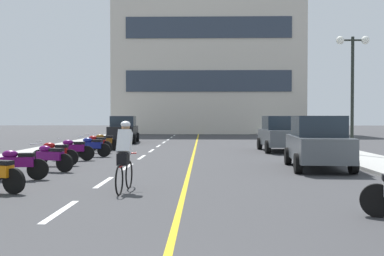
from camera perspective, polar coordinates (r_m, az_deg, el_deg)
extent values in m
plane|color=#38383A|center=(24.07, -0.35, -2.89)|extent=(140.00, 140.00, 0.00)
cube|color=#A8A8A3|center=(28.18, -14.98, -2.19)|extent=(2.40, 72.00, 0.12)
cube|color=#A8A8A3|center=(27.81, 14.84, -2.24)|extent=(2.40, 72.00, 0.12)
cube|color=silver|center=(9.56, -15.36, -9.51)|extent=(0.14, 2.20, 0.01)
cube|color=silver|center=(13.39, -10.41, -6.35)|extent=(0.14, 2.20, 0.01)
cube|color=silver|center=(17.30, -7.70, -4.58)|extent=(0.14, 2.20, 0.01)
cube|color=silver|center=(21.24, -6.01, -3.47)|extent=(0.14, 2.20, 0.01)
cube|color=silver|center=(25.20, -4.84, -2.70)|extent=(0.14, 2.20, 0.01)
cube|color=silver|center=(29.17, -4.00, -2.14)|extent=(0.14, 2.20, 0.01)
cube|color=silver|center=(33.15, -3.35, -1.71)|extent=(0.14, 2.20, 0.01)
cube|color=silver|center=(37.13, -2.85, -1.38)|extent=(0.14, 2.20, 0.01)
cube|color=silver|center=(41.12, -2.44, -1.11)|extent=(0.14, 2.20, 0.01)
cube|color=silver|center=(45.10, -2.11, -0.88)|extent=(0.14, 2.20, 0.01)
cube|color=silver|center=(49.10, -1.83, -0.70)|extent=(0.14, 2.20, 0.01)
cube|color=gold|center=(27.05, 0.36, -2.41)|extent=(0.12, 66.00, 0.01)
cube|color=beige|center=(52.44, 1.93, 9.16)|extent=(19.69, 7.94, 17.77)
cube|color=#2D3847|center=(48.07, 1.97, 5.61)|extent=(16.54, 0.10, 2.13)
cube|color=#2D3847|center=(48.75, 1.98, 11.87)|extent=(16.54, 0.10, 2.13)
cylinder|color=black|center=(22.33, 18.51, 3.66)|extent=(0.14, 0.14, 5.18)
cylinder|color=black|center=(22.56, 18.56, 9.87)|extent=(1.10, 0.08, 0.08)
sphere|color=white|center=(22.41, 17.20, 9.94)|extent=(0.36, 0.36, 0.36)
sphere|color=white|center=(22.73, 19.91, 9.79)|extent=(0.36, 0.36, 0.36)
cylinder|color=black|center=(18.25, 11.33, -3.29)|extent=(0.26, 0.65, 0.64)
cylinder|color=black|center=(18.52, 16.57, -3.25)|extent=(0.26, 0.65, 0.64)
cylinder|color=black|center=(15.48, 12.49, -4.13)|extent=(0.26, 0.65, 0.64)
cylinder|color=black|center=(15.80, 18.63, -4.06)|extent=(0.26, 0.65, 0.64)
cube|color=#4C5156|center=(16.96, 14.72, -2.31)|extent=(1.96, 4.30, 0.80)
cube|color=#1E2833|center=(16.93, 14.74, 0.23)|extent=(1.69, 2.29, 0.70)
cylinder|color=black|center=(26.22, 8.04, -1.85)|extent=(0.23, 0.64, 0.64)
cylinder|color=black|center=(26.50, 11.69, -1.83)|extent=(0.23, 0.64, 0.64)
cylinder|color=black|center=(23.45, 8.99, -2.24)|extent=(0.23, 0.64, 0.64)
cylinder|color=black|center=(23.77, 13.05, -2.21)|extent=(0.23, 0.64, 0.64)
cube|color=#4C5156|center=(24.95, 10.43, -1.11)|extent=(1.79, 4.24, 0.80)
cube|color=#1E2833|center=(24.93, 10.43, 0.61)|extent=(1.61, 2.23, 0.70)
cylinder|color=black|center=(34.49, -9.32, -1.08)|extent=(0.26, 0.65, 0.64)
cylinder|color=black|center=(34.32, -6.50, -1.08)|extent=(0.26, 0.65, 0.64)
cylinder|color=black|center=(31.72, -9.96, -1.30)|extent=(0.26, 0.65, 0.64)
cylinder|color=black|center=(31.53, -6.90, -1.30)|extent=(0.26, 0.65, 0.64)
cube|color=black|center=(32.98, -8.16, -0.49)|extent=(1.95, 4.29, 0.80)
cube|color=#1E2833|center=(32.97, -8.17, 0.81)|extent=(1.69, 2.29, 0.70)
cylinder|color=black|center=(9.27, 21.14, -8.03)|extent=(0.61, 0.25, 0.60)
cylinder|color=black|center=(11.90, -20.41, -5.94)|extent=(0.60, 0.30, 0.60)
cube|color=black|center=(12.06, -21.50, -3.85)|extent=(0.50, 0.38, 0.10)
cylinder|color=black|center=(14.30, -17.85, -4.70)|extent=(0.61, 0.20, 0.60)
cube|color=#590C59|center=(14.38, -20.02, -3.80)|extent=(0.93, 0.42, 0.28)
ellipsoid|color=#590C59|center=(14.40, -20.81, -2.92)|extent=(0.47, 0.31, 0.22)
cube|color=black|center=(14.31, -19.05, -3.02)|extent=(0.47, 0.31, 0.10)
cylinder|color=black|center=(16.62, -18.03, -3.85)|extent=(0.60, 0.28, 0.60)
cylinder|color=black|center=(15.98, -14.90, -4.04)|extent=(0.60, 0.28, 0.60)
cube|color=#590C59|center=(16.28, -16.50, -3.18)|extent=(0.94, 0.55, 0.28)
ellipsoid|color=#590C59|center=(16.38, -17.07, -2.38)|extent=(0.49, 0.37, 0.22)
cube|color=black|center=(16.12, -15.79, -2.50)|extent=(0.49, 0.37, 0.10)
cylinder|color=silver|center=(16.58, -18.05, -1.79)|extent=(0.22, 0.58, 0.03)
cylinder|color=black|center=(18.25, -17.65, -3.39)|extent=(0.60, 0.12, 0.60)
cylinder|color=black|center=(17.96, -14.29, -3.44)|extent=(0.60, 0.12, 0.60)
cube|color=maroon|center=(18.08, -15.98, -2.72)|extent=(0.91, 0.31, 0.28)
ellipsoid|color=maroon|center=(18.12, -16.60, -2.02)|extent=(0.45, 0.25, 0.22)
cube|color=black|center=(18.01, -15.22, -2.10)|extent=(0.45, 0.25, 0.10)
cylinder|color=silver|center=(18.21, -17.66, -1.51)|extent=(0.05, 0.60, 0.03)
cylinder|color=black|center=(20.13, -15.48, -2.93)|extent=(0.61, 0.16, 0.60)
cylinder|color=black|center=(19.96, -12.37, -2.95)|extent=(0.61, 0.16, 0.60)
cube|color=#590C59|center=(20.02, -13.93, -2.31)|extent=(0.92, 0.37, 0.28)
ellipsoid|color=#590C59|center=(20.04, -14.50, -1.68)|extent=(0.46, 0.29, 0.22)
cube|color=black|center=(19.97, -13.23, -1.74)|extent=(0.46, 0.29, 0.10)
cylinder|color=silver|center=(20.10, -15.49, -1.22)|extent=(0.09, 0.60, 0.03)
cylinder|color=black|center=(21.94, -13.14, -2.56)|extent=(0.61, 0.17, 0.60)
cylinder|color=black|center=(21.57, -10.42, -2.62)|extent=(0.61, 0.17, 0.60)
cube|color=navy|center=(21.74, -11.79, -2.01)|extent=(0.93, 0.38, 0.28)
ellipsoid|color=navy|center=(21.80, -12.29, -1.42)|extent=(0.46, 0.29, 0.22)
cube|color=black|center=(21.64, -11.17, -1.49)|extent=(0.46, 0.29, 0.10)
cylinder|color=silver|center=(21.91, -13.15, -1.00)|extent=(0.10, 0.60, 0.03)
cylinder|color=black|center=(24.17, -12.40, -2.19)|extent=(0.60, 0.28, 0.60)
cylinder|color=black|center=(23.62, -10.12, -2.27)|extent=(0.60, 0.28, 0.60)
cube|color=maroon|center=(23.88, -11.28, -1.70)|extent=(0.94, 0.54, 0.28)
ellipsoid|color=maroon|center=(23.97, -11.69, -1.17)|extent=(0.49, 0.36, 0.22)
cube|color=black|center=(23.74, -10.76, -1.24)|extent=(0.49, 0.36, 0.10)
cylinder|color=silver|center=(24.14, -12.41, -0.77)|extent=(0.21, 0.58, 0.03)
cylinder|color=black|center=(25.76, -11.62, -1.97)|extent=(0.60, 0.11, 0.60)
cylinder|color=black|center=(25.56, -9.21, -1.99)|extent=(0.60, 0.11, 0.60)
cube|color=brown|center=(25.64, -10.42, -1.49)|extent=(0.91, 0.30, 0.28)
ellipsoid|color=brown|center=(25.67, -10.86, -1.00)|extent=(0.44, 0.25, 0.22)
cube|color=black|center=(25.59, -9.87, -1.04)|extent=(0.44, 0.25, 0.10)
cylinder|color=silver|center=(25.73, -11.63, -0.64)|extent=(0.04, 0.60, 0.03)
torus|color=black|center=(12.17, -7.50, -5.52)|extent=(0.08, 0.72, 0.72)
torus|color=black|center=(11.15, -8.64, -6.16)|extent=(0.08, 0.72, 0.72)
cylinder|color=red|center=(11.60, -8.07, -4.37)|extent=(0.10, 0.95, 0.04)
cube|color=black|center=(11.43, -8.24, -3.35)|extent=(0.11, 0.21, 0.06)
cylinder|color=red|center=(12.02, -7.60, -2.97)|extent=(0.42, 0.05, 0.03)
cube|color=black|center=(11.49, -8.19, -3.67)|extent=(0.26, 0.37, 0.28)
cube|color=white|center=(11.61, -8.03, -1.64)|extent=(0.35, 0.47, 0.61)
sphere|color=#8C6647|center=(11.72, -7.90, 0.10)|extent=(0.20, 0.20, 0.20)
ellipsoid|color=white|center=(11.72, -7.90, 0.44)|extent=(0.24, 0.26, 0.16)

